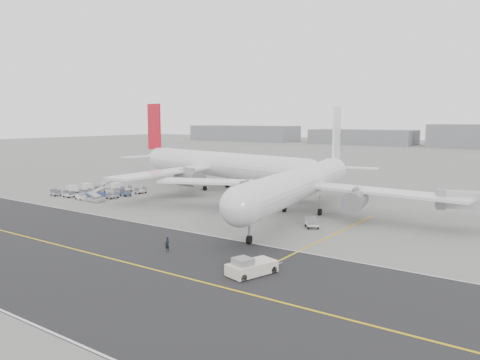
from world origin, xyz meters
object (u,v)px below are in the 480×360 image
Objects in this scene: airliner_a at (217,164)px; ground_crew_a at (167,244)px; airliner_b at (302,183)px; pushback_tug at (251,267)px.

ground_crew_a is at bearing -138.28° from airliner_a.
pushback_tug is (11.05, -32.73, -4.79)m from airliner_b.
airliner_b reaches higher than ground_crew_a.
airliner_a is 31.80× the size of ground_crew_a.
pushback_tug is (41.80, -47.80, -5.23)m from airliner_a.
airliner_a reaches higher than airliner_b.
pushback_tug is at bearing -81.01° from airliner_b.
ground_crew_a is at bearing -169.25° from pushback_tug.
airliner_a is at bearing 144.23° from airliner_b.
airliner_a reaches higher than ground_crew_a.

